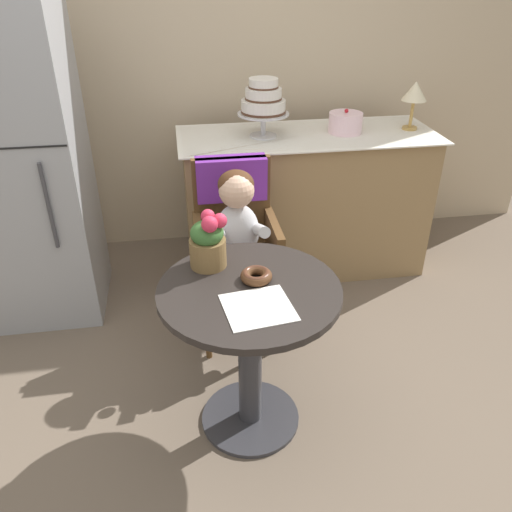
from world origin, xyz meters
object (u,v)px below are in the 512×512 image
flower_vase (208,241)px  table_lamp (415,93)px  tiered_cake_stand (263,102)px  wicker_chair (234,222)px  round_layer_cake (345,123)px  donut_front (256,275)px  refrigerator (22,169)px  cafe_table (250,331)px  seated_child (238,229)px

flower_vase → table_lamp: size_ratio=0.86×
tiered_cake_stand → table_lamp: tiered_cake_stand is taller
wicker_chair → tiered_cake_stand: 0.78m
wicker_chair → tiered_cake_stand: (0.25, 0.58, 0.46)m
wicker_chair → round_layer_cake: (0.75, 0.58, 0.32)m
donut_front → tiered_cake_stand: bearing=79.1°
table_lamp → refrigerator: refrigerator is taller
cafe_table → seated_child: size_ratio=0.99×
table_lamp → flower_vase: bearing=-140.1°
round_layer_cake → seated_child: bearing=-135.6°
cafe_table → donut_front: (0.03, 0.05, 0.23)m
tiered_cake_stand → round_layer_cake: bearing=0.2°
seated_child → flower_vase: flower_vase is taller
cafe_table → flower_vase: (-0.14, 0.19, 0.32)m
round_layer_cake → table_lamp: size_ratio=0.71×
seated_child → table_lamp: bearing=32.2°
tiered_cake_stand → refrigerator: (-1.33, -0.20, -0.25)m
seated_child → refrigerator: refrigerator is taller
flower_vase → wicker_chair: bearing=72.5°
seated_child → cafe_table: bearing=-92.9°
donut_front → table_lamp: 1.75m
table_lamp → wicker_chair: bearing=-153.6°
seated_child → round_layer_cake: (0.75, 0.73, 0.28)m
flower_vase → round_layer_cake: size_ratio=1.21×
tiered_cake_stand → refrigerator: size_ratio=0.20×
table_lamp → tiered_cake_stand: bearing=-179.9°
refrigerator → cafe_table: bearing=-46.3°
wicker_chair → flower_vase: (-0.17, -0.53, 0.19)m
tiered_cake_stand → refrigerator: refrigerator is taller
cafe_table → table_lamp: bearing=47.5°
seated_child → tiered_cake_stand: tiered_cake_stand is taller
round_layer_cake → refrigerator: 1.84m
donut_front → refrigerator: (-1.08, 1.05, 0.11)m
seated_child → tiered_cake_stand: size_ratio=2.19×
flower_vase → donut_front: bearing=-39.3°
cafe_table → seated_child: 0.59m
cafe_table → donut_front: size_ratio=5.72×
donut_front → flower_vase: (-0.17, 0.14, 0.09)m
seated_child → table_lamp: (1.16, 0.73, 0.44)m
flower_vase → table_lamp: bearing=39.9°
seated_child → donut_front: bearing=-89.3°
wicker_chair → refrigerator: refrigerator is taller
wicker_chair → table_lamp: table_lamp is taller
cafe_table → seated_child: (0.03, 0.57, 0.17)m
seated_child → flower_vase: (-0.17, -0.38, 0.15)m
donut_front → table_lamp: (1.16, 1.25, 0.37)m
round_layer_cake → table_lamp: (0.41, 0.00, 0.16)m
seated_child → wicker_chair: bearing=90.0°
seated_child → refrigerator: 1.21m
cafe_table → flower_vase: bearing=126.3°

